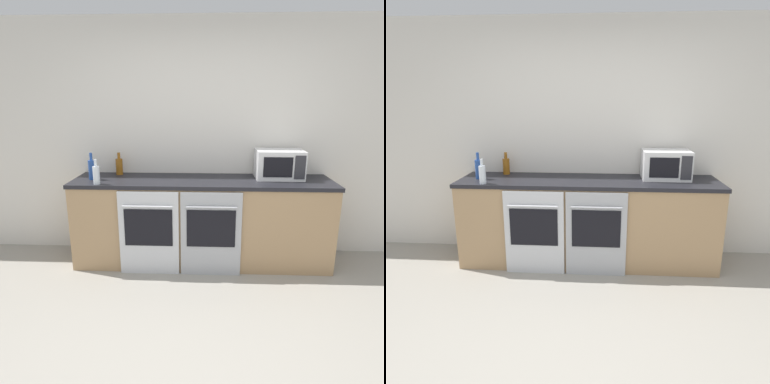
# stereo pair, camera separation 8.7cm
# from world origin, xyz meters

# --- Properties ---
(ground_plane) EXTENTS (16.00, 16.00, 0.00)m
(ground_plane) POSITION_xyz_m (0.00, 0.00, 0.00)
(ground_plane) COLOR gray
(wall_back) EXTENTS (10.00, 0.06, 2.60)m
(wall_back) POSITION_xyz_m (0.00, 1.95, 1.30)
(wall_back) COLOR silver
(wall_back) RESTS_ON ground_plane
(counter_back) EXTENTS (2.73, 0.65, 0.93)m
(counter_back) POSITION_xyz_m (0.00, 1.61, 0.47)
(counter_back) COLOR tan
(counter_back) RESTS_ON ground_plane
(oven_left) EXTENTS (0.61, 0.06, 0.88)m
(oven_left) POSITION_xyz_m (-0.53, 1.28, 0.45)
(oven_left) COLOR silver
(oven_left) RESTS_ON ground_plane
(oven_right) EXTENTS (0.61, 0.06, 0.88)m
(oven_right) POSITION_xyz_m (0.10, 1.28, 0.45)
(oven_right) COLOR #A8AAAF
(oven_right) RESTS_ON ground_plane
(microwave) EXTENTS (0.49, 0.36, 0.30)m
(microwave) POSITION_xyz_m (0.82, 1.71, 1.08)
(microwave) COLOR silver
(microwave) RESTS_ON counter_back
(bottle_blue) EXTENTS (0.07, 0.07, 0.28)m
(bottle_blue) POSITION_xyz_m (-1.16, 1.56, 1.04)
(bottle_blue) COLOR #234793
(bottle_blue) RESTS_ON counter_back
(bottle_amber) EXTENTS (0.08, 0.08, 0.25)m
(bottle_amber) POSITION_xyz_m (-0.93, 1.81, 1.03)
(bottle_amber) COLOR #8C5114
(bottle_amber) RESTS_ON counter_back
(bottle_clear) EXTENTS (0.07, 0.07, 0.25)m
(bottle_clear) POSITION_xyz_m (-1.05, 1.35, 1.03)
(bottle_clear) COLOR silver
(bottle_clear) RESTS_ON counter_back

